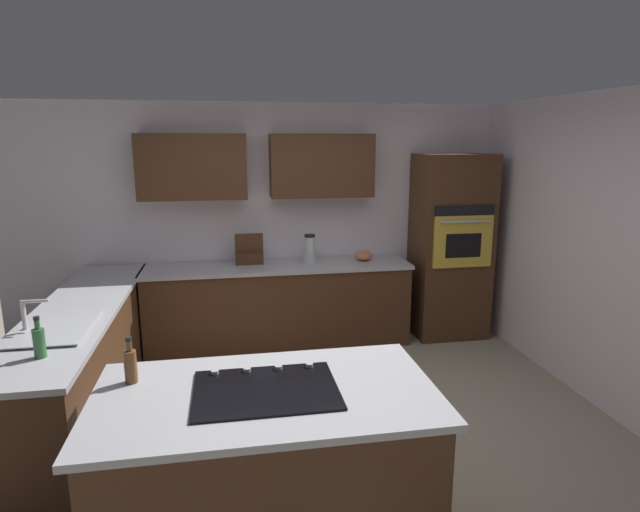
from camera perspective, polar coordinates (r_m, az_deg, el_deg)
ground_plane at (r=4.33m, az=-0.68°, el=-17.95°), size 14.00×14.00×0.00m
wall_back at (r=5.80m, az=-4.70°, el=5.13°), size 6.00×0.44×2.60m
wall_left at (r=5.10m, az=26.94°, el=1.02°), size 0.10×4.00×2.60m
lower_cabinets_back at (r=5.71m, az=-4.53°, el=-5.54°), size 2.80×0.60×0.86m
countertop_back at (r=5.59m, az=-4.61°, el=-1.15°), size 2.84×0.64×0.04m
lower_cabinets_side at (r=4.75m, az=-24.52°, el=-10.53°), size 0.60×2.90×0.86m
countertop_side at (r=4.60m, az=-25.03°, el=-5.34°), size 0.64×2.94×0.04m
island_base at (r=3.11m, az=-5.73°, el=-22.24°), size 1.74×0.93×0.86m
island_top at (r=2.87m, az=-5.93°, el=-14.85°), size 1.82×1.01×0.04m
wall_oven at (r=6.05m, az=14.09°, el=1.03°), size 0.80×0.66×2.06m
sink_unit at (r=4.11m, az=-27.02°, el=-7.04°), size 0.46×0.70×0.23m
cooktop at (r=2.87m, az=-5.96°, el=-14.31°), size 0.76×0.56×0.03m
blender at (r=5.63m, az=-1.13°, el=0.60°), size 0.15×0.15×0.31m
mixing_bowl at (r=5.77m, az=4.77°, el=0.06°), size 0.20×0.20×0.11m
spice_rack at (r=5.60m, az=-7.78°, el=0.74°), size 0.30×0.11×0.33m
dish_soap_bottle at (r=3.64m, az=-28.41°, el=-8.25°), size 0.07×0.07×0.26m
oil_bottle at (r=3.08m, az=-20.06°, el=-11.14°), size 0.07×0.07×0.26m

